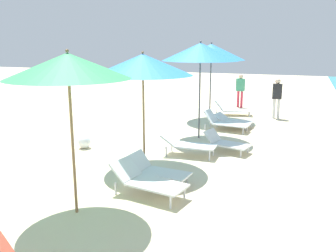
{
  "coord_description": "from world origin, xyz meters",
  "views": [
    {
      "loc": [
        3.49,
        4.35,
        2.91
      ],
      "look_at": [
        1.13,
        10.59,
        1.39
      ],
      "focal_mm": 38.78,
      "sensor_mm": 36.0,
      "label": 1
    }
  ],
  "objects_px": {
    "lounger_sixth_inland": "(226,142)",
    "umbrella_farthest": "(211,52)",
    "lounger_sixth_shoreside": "(225,122)",
    "person_walking_near": "(240,87)",
    "lounger_farthest_inland": "(233,120)",
    "lounger_fifth_shoreside": "(188,144)",
    "umbrella_fifth": "(143,65)",
    "umbrella_fourth": "(68,66)",
    "lounger_fourth_shoreside": "(147,180)",
    "beach_ball": "(84,142)",
    "lounger_fifth_inland": "(158,170)",
    "umbrella_sixth": "(200,52)",
    "lounger_farthest_shoreside": "(232,109)",
    "person_walking_mid": "(277,94)"
  },
  "relations": [
    {
      "from": "umbrella_fifth",
      "to": "umbrella_sixth",
      "type": "xyz_separation_m",
      "value": [
        0.52,
        3.0,
        0.23
      ]
    },
    {
      "from": "person_walking_near",
      "to": "lounger_farthest_inland",
      "type": "bearing_deg",
      "value": 16.55
    },
    {
      "from": "lounger_sixth_shoreside",
      "to": "person_walking_mid",
      "type": "distance_m",
      "value": 3.2
    },
    {
      "from": "lounger_fifth_inland",
      "to": "lounger_sixth_inland",
      "type": "distance_m",
      "value": 2.9
    },
    {
      "from": "umbrella_sixth",
      "to": "lounger_farthest_shoreside",
      "type": "height_order",
      "value": "umbrella_sixth"
    },
    {
      "from": "lounger_sixth_shoreside",
      "to": "lounger_sixth_inland",
      "type": "relative_size",
      "value": 1.19
    },
    {
      "from": "beach_ball",
      "to": "umbrella_farthest",
      "type": "bearing_deg",
      "value": 65.93
    },
    {
      "from": "umbrella_fifth",
      "to": "umbrella_farthest",
      "type": "xyz_separation_m",
      "value": [
        0.12,
        5.92,
        0.16
      ]
    },
    {
      "from": "umbrella_farthest",
      "to": "umbrella_fifth",
      "type": "bearing_deg",
      "value": -91.18
    },
    {
      "from": "lounger_fifth_shoreside",
      "to": "umbrella_sixth",
      "type": "bearing_deg",
      "value": 95.35
    },
    {
      "from": "umbrella_fourth",
      "to": "person_walking_mid",
      "type": "bearing_deg",
      "value": 75.06
    },
    {
      "from": "umbrella_fifth",
      "to": "lounger_sixth_inland",
      "type": "distance_m",
      "value": 3.27
    },
    {
      "from": "umbrella_sixth",
      "to": "lounger_fifth_shoreside",
      "type": "bearing_deg",
      "value": -82.71
    },
    {
      "from": "umbrella_fourth",
      "to": "umbrella_farthest",
      "type": "relative_size",
      "value": 0.96
    },
    {
      "from": "lounger_fourth_shoreside",
      "to": "lounger_sixth_inland",
      "type": "height_order",
      "value": "lounger_fourth_shoreside"
    },
    {
      "from": "umbrella_fifth",
      "to": "person_walking_near",
      "type": "bearing_deg",
      "value": 85.24
    },
    {
      "from": "lounger_fifth_inland",
      "to": "lounger_sixth_inland",
      "type": "relative_size",
      "value": 1.01
    },
    {
      "from": "umbrella_farthest",
      "to": "lounger_fifth_inland",
      "type": "bearing_deg",
      "value": -84.92
    },
    {
      "from": "lounger_sixth_shoreside",
      "to": "person_walking_near",
      "type": "relative_size",
      "value": 1.02
    },
    {
      "from": "lounger_fourth_shoreside",
      "to": "umbrella_fifth",
      "type": "relative_size",
      "value": 0.57
    },
    {
      "from": "lounger_fourth_shoreside",
      "to": "lounger_farthest_shoreside",
      "type": "distance_m",
      "value": 8.67
    },
    {
      "from": "lounger_sixth_inland",
      "to": "beach_ball",
      "type": "relative_size",
      "value": 3.61
    },
    {
      "from": "lounger_fourth_shoreside",
      "to": "lounger_fifth_inland",
      "type": "relative_size",
      "value": 1.18
    },
    {
      "from": "lounger_sixth_shoreside",
      "to": "person_walking_near",
      "type": "distance_m",
      "value": 4.85
    },
    {
      "from": "lounger_sixth_inland",
      "to": "umbrella_farthest",
      "type": "distance_m",
      "value": 4.94
    },
    {
      "from": "umbrella_farthest",
      "to": "umbrella_sixth",
      "type": "bearing_deg",
      "value": -82.21
    },
    {
      "from": "lounger_fifth_inland",
      "to": "beach_ball",
      "type": "distance_m",
      "value": 3.37
    },
    {
      "from": "lounger_fifth_shoreside",
      "to": "lounger_fifth_inland",
      "type": "relative_size",
      "value": 1.09
    },
    {
      "from": "lounger_fifth_shoreside",
      "to": "lounger_sixth_shoreside",
      "type": "xyz_separation_m",
      "value": [
        0.31,
        3.15,
        -0.02
      ]
    },
    {
      "from": "umbrella_fourth",
      "to": "lounger_sixth_inland",
      "type": "height_order",
      "value": "umbrella_fourth"
    },
    {
      "from": "lounger_sixth_shoreside",
      "to": "person_walking_mid",
      "type": "relative_size",
      "value": 0.99
    },
    {
      "from": "lounger_fifth_shoreside",
      "to": "beach_ball",
      "type": "bearing_deg",
      "value": -174.8
    },
    {
      "from": "umbrella_fourth",
      "to": "person_walking_near",
      "type": "height_order",
      "value": "umbrella_fourth"
    },
    {
      "from": "lounger_fifth_inland",
      "to": "person_walking_near",
      "type": "height_order",
      "value": "person_walking_near"
    },
    {
      "from": "lounger_sixth_shoreside",
      "to": "lounger_farthest_shoreside",
      "type": "xyz_separation_m",
      "value": [
        -0.3,
        2.77,
        -0.03
      ]
    },
    {
      "from": "beach_ball",
      "to": "umbrella_fifth",
      "type": "bearing_deg",
      "value": -18.53
    },
    {
      "from": "person_walking_near",
      "to": "lounger_fifth_shoreside",
      "type": "bearing_deg",
      "value": 10.11
    },
    {
      "from": "umbrella_fourth",
      "to": "lounger_fourth_shoreside",
      "type": "height_order",
      "value": "umbrella_fourth"
    },
    {
      "from": "umbrella_fifth",
      "to": "lounger_sixth_inland",
      "type": "relative_size",
      "value": 2.08
    },
    {
      "from": "lounger_fourth_shoreside",
      "to": "lounger_sixth_inland",
      "type": "relative_size",
      "value": 1.19
    },
    {
      "from": "lounger_farthest_inland",
      "to": "lounger_sixth_shoreside",
      "type": "bearing_deg",
      "value": -94.32
    },
    {
      "from": "umbrella_fifth",
      "to": "lounger_sixth_shoreside",
      "type": "xyz_separation_m",
      "value": [
        1.08,
        4.25,
        -2.13
      ]
    },
    {
      "from": "umbrella_farthest",
      "to": "lounger_farthest_inland",
      "type": "relative_size",
      "value": 2.11
    },
    {
      "from": "person_walking_near",
      "to": "person_walking_mid",
      "type": "distance_m",
      "value": 2.69
    },
    {
      "from": "person_walking_mid",
      "to": "umbrella_fourth",
      "type": "bearing_deg",
      "value": 161.97
    },
    {
      "from": "lounger_fifth_shoreside",
      "to": "lounger_farthest_inland",
      "type": "distance_m",
      "value": 3.82
    },
    {
      "from": "lounger_sixth_inland",
      "to": "umbrella_farthest",
      "type": "bearing_deg",
      "value": 123.68
    },
    {
      "from": "lounger_farthest_shoreside",
      "to": "person_walking_mid",
      "type": "distance_m",
      "value": 1.89
    },
    {
      "from": "lounger_sixth_inland",
      "to": "umbrella_farthest",
      "type": "xyz_separation_m",
      "value": [
        -1.5,
        4.09,
        2.33
      ]
    },
    {
      "from": "umbrella_fourth",
      "to": "lounger_fourth_shoreside",
      "type": "relative_size",
      "value": 1.79
    }
  ]
}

